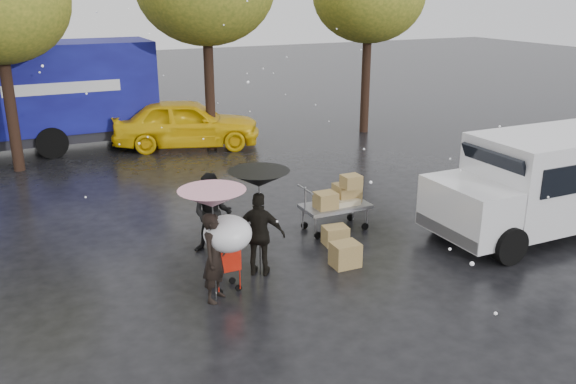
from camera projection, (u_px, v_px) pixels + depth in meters
name	position (u px, v px, depth m)	size (l,w,h in m)	color
ground	(258.00, 289.00, 10.97)	(90.00, 90.00, 0.00)	black
person_pink	(215.00, 257.00, 10.34)	(0.58, 0.38, 1.59)	black
person_middle	(213.00, 214.00, 12.24)	(0.81, 0.63, 1.67)	black
person_black	(260.00, 234.00, 11.28)	(0.95, 0.40, 1.62)	black
umbrella_pink	(212.00, 199.00, 10.01)	(1.13, 1.13, 2.01)	#4C4C4C
umbrella_black	(259.00, 179.00, 10.94)	(1.13, 1.13, 2.04)	#4C4C4C
vendor_cart	(339.00, 198.00, 13.47)	(1.52, 0.80, 1.27)	slate
shopping_cart	(227.00, 238.00, 10.48)	(0.84, 0.84, 1.46)	red
white_van	(544.00, 182.00, 13.17)	(4.91, 2.18, 2.20)	white
blue_truck	(33.00, 98.00, 19.73)	(8.30, 2.60, 3.50)	#0C0B5A
box_ground_near	(345.00, 255.00, 11.80)	(0.53, 0.42, 0.48)	olive
box_ground_far	(335.00, 235.00, 12.83)	(0.50, 0.39, 0.39)	olive
yellow_taxi	(187.00, 123.00, 20.53)	(1.95, 4.85, 1.65)	yellow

